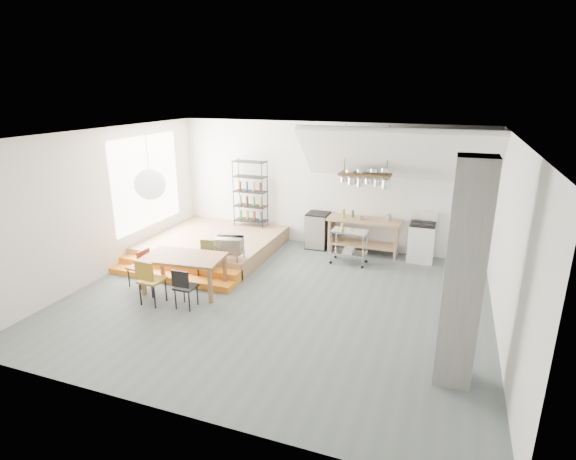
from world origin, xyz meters
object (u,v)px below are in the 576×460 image
at_px(stove, 421,242).
at_px(mini_fridge, 318,230).
at_px(dining_table, 184,260).
at_px(rolling_cart, 349,242).

height_order(stove, mini_fridge, stove).
relative_size(stove, dining_table, 0.69).
bearing_deg(rolling_cart, dining_table, -133.98).
height_order(stove, rolling_cart, stove).
distance_m(stove, rolling_cart, 1.77).
height_order(dining_table, rolling_cart, rolling_cart).
relative_size(stove, rolling_cart, 1.38).
xyz_separation_m(stove, dining_table, (-4.39, -3.44, 0.20)).
height_order(stove, dining_table, stove).
bearing_deg(stove, mini_fridge, 179.03).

